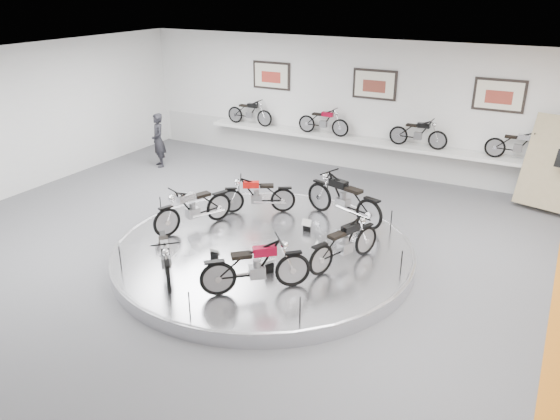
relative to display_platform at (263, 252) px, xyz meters
The scene contains 21 objects.
floor 0.34m from the display_platform, 90.00° to the right, with size 16.00×16.00×0.00m, color #565659.
ceiling 3.86m from the display_platform, 90.00° to the right, with size 16.00×16.00×0.00m, color white.
wall_back 6.95m from the display_platform, 90.00° to the left, with size 16.00×16.00×0.00m, color silver.
dado_band 6.69m from the display_platform, 90.00° to the left, with size 15.68×0.04×1.10m, color #BCBCBA.
display_platform is the anchor object (origin of this frame).
platform_rim 0.12m from the display_platform, ahead, with size 6.40×6.40×0.10m, color #B2B2BA.
shelf 6.46m from the display_platform, 90.00° to the left, with size 11.00×0.55×0.10m, color silver.
poster_left 7.94m from the display_platform, 117.72° to the left, with size 1.35×0.06×0.88m, color silver.
poster_center 7.13m from the display_platform, 90.00° to the left, with size 1.35×0.06×0.88m, color silver.
poster_right 7.94m from the display_platform, 62.28° to the left, with size 1.35×0.06×0.88m, color silver.
shelf_bike_a 7.76m from the display_platform, 123.27° to the left, with size 1.22×0.42×0.73m, color black, non-canonical shape.
shelf_bike_b 6.69m from the display_platform, 103.19° to the left, with size 1.22×0.42×0.73m, color maroon, non-canonical shape.
shelf_bike_c 6.69m from the display_platform, 76.81° to the left, with size 1.22×0.42×0.73m, color black, non-canonical shape.
shelf_bike_d 7.76m from the display_platform, 56.73° to the left, with size 1.22×0.42×0.73m, color #B2B2B7, non-canonical shape.
bike_a 1.93m from the display_platform, ahead, with size 1.62×0.57×0.96m, color black, non-canonical shape.
bike_b 2.40m from the display_platform, 64.95° to the left, with size 1.89×0.67×1.11m, color black, non-canonical shape.
bike_c 1.94m from the display_platform, 124.38° to the left, with size 1.57×0.55×0.92m, color red, non-canonical shape.
bike_d 1.96m from the display_platform, behind, with size 1.73×0.61×1.01m, color #B2B2B7, non-canonical shape.
bike_e 2.32m from the display_platform, 115.46° to the right, with size 1.51×0.53×0.89m, color black, non-canonical shape.
bike_f 1.95m from the display_platform, 64.17° to the right, with size 1.73×0.61×1.02m, color maroon, non-canonical shape.
visitor 7.31m from the display_platform, 147.20° to the left, with size 0.63×0.41×1.72m, color black.
Camera 1 is at (5.27, -8.74, 5.52)m, focal length 35.00 mm.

